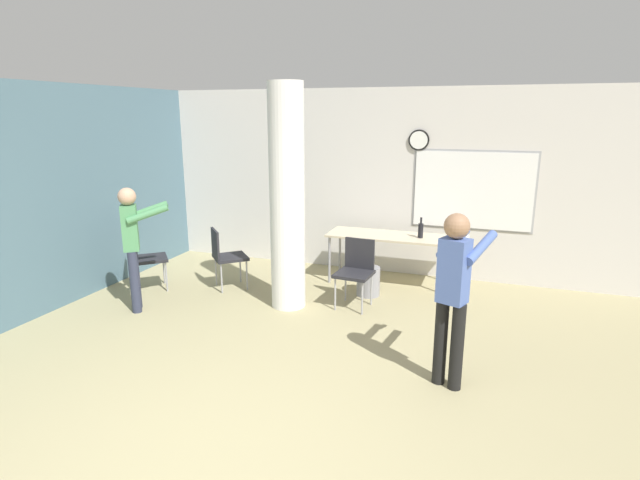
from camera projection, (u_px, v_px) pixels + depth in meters
wall_left_accent at (68, 195)px, 6.46m from camera, size 0.12×7.00×2.80m
wall_back at (379, 182)px, 7.66m from camera, size 8.00×0.15×2.80m
support_pillar at (287, 199)px, 6.16m from camera, size 0.44×0.44×2.80m
folding_table at (392, 239)px, 7.17m from camera, size 1.84×0.64×0.73m
bottle_on_table at (421, 230)px, 6.98m from camera, size 0.07×0.07×0.29m
waste_bin at (368, 281)px, 6.82m from camera, size 0.32×0.32×0.40m
chair_table_front at (356, 268)px, 6.37m from camera, size 0.48×0.48×0.87m
chair_by_left_wall at (145, 255)px, 6.95m from camera, size 0.62×0.62×0.87m
chair_near_pillar at (225, 254)px, 7.01m from camera, size 0.62×0.62×0.87m
person_playing_side at (454, 287)px, 4.38m from camera, size 0.51×0.67×1.61m
person_watching_back at (133, 240)px, 6.13m from camera, size 0.62×0.57×1.56m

